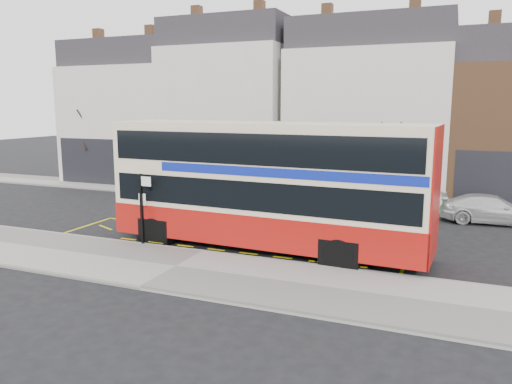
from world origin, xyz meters
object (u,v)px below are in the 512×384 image
at_px(car_grey, 261,192).
at_px(street_tree_left, 91,119).
at_px(car_white, 492,209).
at_px(double_decker_bus, 268,184).
at_px(car_silver, 183,189).
at_px(street_tree_right, 388,132).
at_px(bus_stop_post, 143,202).

distance_m(car_grey, street_tree_left, 14.67).
distance_m(car_grey, car_white, 11.44).
xyz_separation_m(double_decker_bus, car_silver, (-8.26, 7.81, -1.91)).
relative_size(double_decker_bus, street_tree_right, 2.07).
relative_size(car_silver, car_grey, 0.80).
bearing_deg(car_white, street_tree_right, 62.43).
bearing_deg(car_grey, street_tree_left, 73.07).
distance_m(street_tree_left, street_tree_right, 20.18).
distance_m(bus_stop_post, car_white, 15.81).
bearing_deg(double_decker_bus, bus_stop_post, -159.10).
xyz_separation_m(car_silver, car_white, (16.37, 0.15, 0.04)).
bearing_deg(double_decker_bus, car_white, 47.09).
bearing_deg(car_grey, car_silver, 85.42).
distance_m(bus_stop_post, street_tree_left, 17.89).
relative_size(car_silver, street_tree_left, 0.55).
relative_size(car_grey, street_tree_right, 0.78).
bearing_deg(double_decker_bus, street_tree_right, 76.34).
xyz_separation_m(bus_stop_post, street_tree_left, (-12.66, 12.35, 2.70)).
xyz_separation_m(car_silver, street_tree_left, (-8.92, 3.05, 3.88)).
xyz_separation_m(bus_stop_post, car_silver, (-3.74, 9.30, -1.18)).
bearing_deg(street_tree_left, street_tree_right, -1.77).
distance_m(double_decker_bus, car_silver, 11.52).
xyz_separation_m(car_silver, street_tree_right, (11.25, 2.43, 3.38)).
height_order(double_decker_bus, car_white, double_decker_bus).
bearing_deg(double_decker_bus, street_tree_left, 150.34).
distance_m(bus_stop_post, car_silver, 10.09).
relative_size(double_decker_bus, car_grey, 2.67).
distance_m(double_decker_bus, street_tree_left, 20.41).
xyz_separation_m(car_grey, street_tree_right, (6.32, 2.44, 3.25)).
xyz_separation_m(car_white, street_tree_right, (-5.12, 2.28, 3.34)).
distance_m(car_white, street_tree_right, 6.52).
bearing_deg(street_tree_left, bus_stop_post, -44.29).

